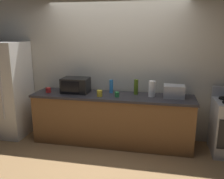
{
  "coord_description": "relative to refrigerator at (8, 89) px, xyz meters",
  "views": [
    {
      "loc": [
        0.81,
        -3.54,
        1.99
      ],
      "look_at": [
        0.0,
        0.4,
        1.0
      ],
      "focal_mm": 38.16,
      "sensor_mm": 36.0,
      "label": 1
    }
  ],
  "objects": [
    {
      "name": "mug_red",
      "position": [
        0.87,
        -0.05,
        0.04
      ],
      "size": [
        0.09,
        0.09,
        0.09
      ],
      "primitive_type": "cylinder",
      "color": "red",
      "rests_on": "counter_run"
    },
    {
      "name": "mug_yellow",
      "position": [
        1.86,
        -0.13,
        0.05
      ],
      "size": [
        0.09,
        0.09,
        0.11
      ],
      "primitive_type": "cylinder",
      "color": "yellow",
      "rests_on": "counter_run"
    },
    {
      "name": "refrigerator",
      "position": [
        0.0,
        0.0,
        0.0
      ],
      "size": [
        0.72,
        0.73,
        1.8
      ],
      "color": "white",
      "rests_on": "ground_plane"
    },
    {
      "name": "mug_green",
      "position": [
        2.16,
        -0.1,
        0.04
      ],
      "size": [
        0.08,
        0.08,
        0.09
      ],
      "primitive_type": "cylinder",
      "color": "#2D8C47",
      "rests_on": "counter_run"
    },
    {
      "name": "toaster_oven",
      "position": [
        3.1,
        0.06,
        0.1
      ],
      "size": [
        0.34,
        0.26,
        0.21
      ],
      "primitive_type": "cube",
      "color": "#B7BABF",
      "rests_on": "counter_run"
    },
    {
      "name": "back_wall",
      "position": [
        2.05,
        0.41,
        0.45
      ],
      "size": [
        6.4,
        0.1,
        2.7
      ],
      "primitive_type": "cube",
      "color": "beige",
      "rests_on": "ground_plane"
    },
    {
      "name": "bottle_spray_cleaner",
      "position": [
        2.01,
        0.15,
        0.12
      ],
      "size": [
        0.07,
        0.07,
        0.24
      ],
      "primitive_type": "cylinder",
      "color": "#338CE5",
      "rests_on": "counter_run"
    },
    {
      "name": "microwave",
      "position": [
        1.37,
        0.05,
        0.13
      ],
      "size": [
        0.48,
        0.35,
        0.27
      ],
      "color": "black",
      "rests_on": "counter_run"
    },
    {
      "name": "bottle_olive_oil",
      "position": [
        2.45,
        0.13,
        0.13
      ],
      "size": [
        0.07,
        0.07,
        0.27
      ],
      "primitive_type": "cylinder",
      "color": "#4C6B19",
      "rests_on": "counter_run"
    },
    {
      "name": "paper_towel_roll",
      "position": [
        2.73,
        0.05,
        0.13
      ],
      "size": [
        0.12,
        0.12,
        0.27
      ],
      "primitive_type": "cylinder",
      "color": "white",
      "rests_on": "counter_run"
    },
    {
      "name": "ground_plane",
      "position": [
        2.05,
        -0.4,
        -0.9
      ],
      "size": [
        8.0,
        8.0,
        0.0
      ],
      "primitive_type": "plane",
      "color": "#A87F51"
    },
    {
      "name": "counter_run",
      "position": [
        2.05,
        0.0,
        -0.45
      ],
      "size": [
        2.84,
        0.64,
        0.9
      ],
      "color": "brown",
      "rests_on": "ground_plane"
    }
  ]
}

